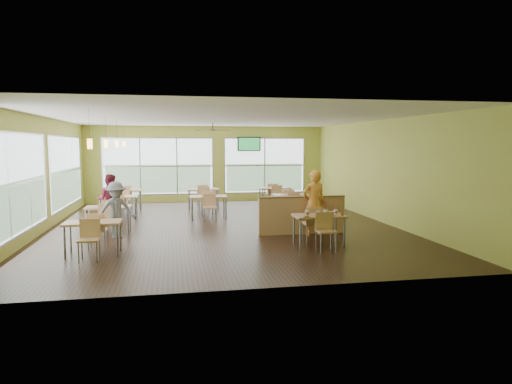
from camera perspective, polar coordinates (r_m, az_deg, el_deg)
room at (r=13.50m, az=-4.23°, el=2.40°), size 12.00×12.04×3.20m
window_bays at (r=16.54m, az=-14.57°, el=2.45°), size 9.24×10.24×2.38m
main_table at (r=11.11m, az=7.86°, el=-3.45°), size 1.22×1.52×0.87m
half_wall_divider at (r=12.49m, az=5.76°, el=-2.87°), size 2.40×0.14×1.04m
dining_tables at (r=15.22m, az=-8.84°, el=-0.91°), size 6.92×8.72×0.87m
pendant_lights at (r=14.18m, az=-17.60°, el=5.76°), size 0.11×7.31×0.86m
ceiling_fan at (r=16.47m, az=-5.42°, el=7.72°), size 1.25×1.25×0.29m
tv_backwall at (r=19.57m, az=-0.88°, el=6.02°), size 1.00×0.07×0.60m
man_plaid at (r=12.31m, az=7.25°, el=-1.37°), size 0.67×0.47×1.75m
patron_maroon at (r=14.39m, az=-17.81°, el=-0.94°), size 0.84×0.71×1.55m
patron_grey at (r=12.43m, az=-17.07°, el=-2.15°), size 1.06×0.76×1.48m
cup_blue at (r=10.84m, az=6.40°, el=-2.63°), size 0.10×0.10×0.37m
cup_yellow at (r=10.93m, az=7.80°, el=-2.65°), size 0.08×0.08×0.30m
cup_red_near at (r=10.94m, az=8.69°, el=-2.57°), size 0.11×0.11×0.38m
cup_red_far at (r=11.12m, az=9.93°, el=-2.48°), size 0.10×0.10×0.35m
food_basket at (r=11.30m, az=9.46°, el=-2.55°), size 0.22×0.22×0.05m
ketchup_cup at (r=11.09m, az=10.74°, el=-2.82°), size 0.06×0.06×0.03m
wrapper_left at (r=10.71m, az=6.33°, el=-3.02°), size 0.20×0.20×0.04m
wrapper_mid at (r=11.20m, az=7.97°, el=-2.62°), size 0.23×0.21×0.05m
wrapper_right at (r=10.97m, az=9.52°, el=-2.88°), size 0.17×0.16×0.03m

